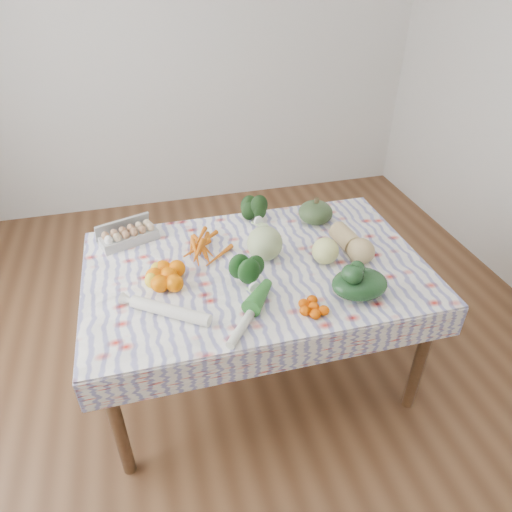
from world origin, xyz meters
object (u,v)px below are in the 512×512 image
Objects in this scene: kabocha_squash at (316,212)px; cabbage at (265,243)px; grapefruit at (325,251)px; egg_carton at (129,236)px; butternut_squash at (353,242)px; dining_table at (256,279)px.

kabocha_squash is 1.09× the size of cabbage.
kabocha_squash is at bearing 76.22° from grapefruit.
butternut_squash is at bearing -38.12° from egg_carton.
kabocha_squash is at bearing 35.87° from cabbage.
butternut_squash is (0.50, -0.01, 0.15)m from dining_table.
grapefruit is at bearing -43.38° from egg_carton.
egg_carton is 1.16m from butternut_squash.
cabbage reaches higher than grapefruit.
grapefruit is (-0.09, -0.38, 0.00)m from kabocha_squash.
butternut_squash is (0.07, -0.34, 0.00)m from kabocha_squash.
cabbage is (-0.37, -0.27, 0.03)m from kabocha_squash.
cabbage is at bearing 164.49° from butternut_squash.
dining_table is at bearing -50.74° from egg_carton.
kabocha_squash is 0.46m from cabbage.
egg_carton is 1.53× the size of kabocha_squash.
butternut_squash is 0.17m from grapefruit.
egg_carton is 1.03m from grapefruit.
kabocha_squash is at bearing -21.54° from egg_carton.
dining_table is 11.96× the size of grapefruit.
grapefruit is (0.93, -0.43, 0.03)m from egg_carton.
egg_carton is 1.03m from kabocha_squash.
kabocha_squash is (0.43, 0.32, 0.15)m from dining_table.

